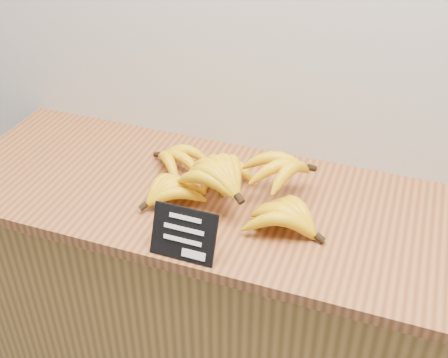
# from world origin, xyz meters

# --- Properties ---
(counter) EXTENTS (1.42, 0.50, 0.90)m
(counter) POSITION_xyz_m (-0.04, 2.75, 0.45)
(counter) COLOR olive
(counter) RESTS_ON ground
(counter_top) EXTENTS (1.50, 0.54, 0.03)m
(counter_top) POSITION_xyz_m (-0.04, 2.75, 0.92)
(counter_top) COLOR #96582E
(counter_top) RESTS_ON counter
(chalkboard_sign) EXTENTS (0.15, 0.05, 0.11)m
(chalkboard_sign) POSITION_xyz_m (-0.07, 2.52, 0.99)
(chalkboard_sign) COLOR black
(chalkboard_sign) RESTS_ON counter_top
(banana_pile) EXTENTS (0.51, 0.38, 0.12)m
(banana_pile) POSITION_xyz_m (-0.04, 2.74, 0.98)
(banana_pile) COLOR #E7B909
(banana_pile) RESTS_ON counter_top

